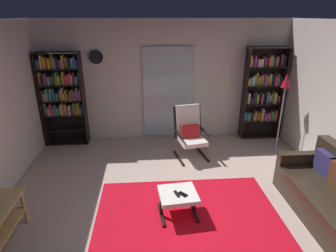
# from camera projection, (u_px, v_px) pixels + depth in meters

# --- Properties ---
(ground_plane) EXTENTS (7.02, 7.02, 0.00)m
(ground_plane) POSITION_uv_depth(u_px,v_px,m) (179.00, 217.00, 3.95)
(ground_plane) COLOR #BCA396
(wall_back) EXTENTS (5.60, 0.06, 2.60)m
(wall_back) POSITION_uv_depth(u_px,v_px,m) (165.00, 81.00, 6.15)
(wall_back) COLOR silver
(wall_back) RESTS_ON ground
(glass_door_panel) EXTENTS (1.10, 0.01, 2.00)m
(glass_door_panel) POSITION_uv_depth(u_px,v_px,m) (168.00, 93.00, 6.19)
(glass_door_panel) COLOR silver
(area_rug) EXTENTS (2.60, 1.85, 0.01)m
(area_rug) POSITION_uv_depth(u_px,v_px,m) (188.00, 216.00, 3.97)
(area_rug) COLOR red
(area_rug) RESTS_ON ground
(bookshelf_near_tv) EXTENTS (0.88, 0.30, 1.98)m
(bookshelf_near_tv) POSITION_uv_depth(u_px,v_px,m) (62.00, 93.00, 5.85)
(bookshelf_near_tv) COLOR black
(bookshelf_near_tv) RESTS_ON ground
(bookshelf_near_sofa) EXTENTS (0.85, 0.30, 2.04)m
(bookshelf_near_sofa) POSITION_uv_depth(u_px,v_px,m) (262.00, 91.00, 6.19)
(bookshelf_near_sofa) COLOR black
(bookshelf_near_sofa) RESTS_ON ground
(lounge_armchair) EXTENTS (0.68, 0.75, 1.02)m
(lounge_armchair) POSITION_uv_depth(u_px,v_px,m) (190.00, 131.00, 5.51)
(lounge_armchair) COLOR black
(lounge_armchair) RESTS_ON ground
(ottoman) EXTENTS (0.57, 0.53, 0.36)m
(ottoman) POSITION_uv_depth(u_px,v_px,m) (178.00, 197.00, 3.90)
(ottoman) COLOR white
(ottoman) RESTS_ON ground
(tv_remote) EXTENTS (0.08, 0.15, 0.02)m
(tv_remote) POSITION_uv_depth(u_px,v_px,m) (177.00, 194.00, 3.84)
(tv_remote) COLOR black
(tv_remote) RESTS_ON ottoman
(cell_phone) EXTENTS (0.15, 0.15, 0.01)m
(cell_phone) POSITION_uv_depth(u_px,v_px,m) (183.00, 194.00, 3.84)
(cell_phone) COLOR black
(cell_phone) RESTS_ON ottoman
(floor_lamp_by_shelf) EXTENTS (0.22, 0.22, 1.62)m
(floor_lamp_by_shelf) POSITION_uv_depth(u_px,v_px,m) (285.00, 90.00, 5.46)
(floor_lamp_by_shelf) COLOR #A5A5AD
(floor_lamp_by_shelf) RESTS_ON ground
(wall_clock) EXTENTS (0.29, 0.03, 0.29)m
(wall_clock) POSITION_uv_depth(u_px,v_px,m) (96.00, 57.00, 5.78)
(wall_clock) COLOR silver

